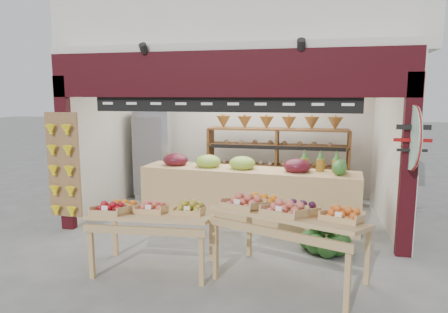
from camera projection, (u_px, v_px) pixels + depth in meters
ground at (233, 221)px, 7.48m from camera, size 60.00×60.00×0.00m
shop_structure at (249, 19)px, 8.43m from camera, size 6.36×5.12×5.40m
banana_board at (63, 167)px, 6.77m from camera, size 0.60×0.15×1.80m
gift_sign at (413, 138)px, 5.51m from camera, size 0.04×0.93×0.92m
back_shelving at (277, 148)px, 8.68m from camera, size 3.05×0.50×1.88m
refrigerator at (154, 154)px, 9.17m from camera, size 0.90×0.90×1.97m
cardboard_stack at (182, 197)px, 8.38m from camera, size 0.94×0.68×0.58m
mid_counter at (247, 193)px, 7.36m from camera, size 4.02×1.06×1.23m
display_table_left at (147, 214)px, 5.37m from camera, size 1.62×0.99×1.00m
display_table_right at (287, 213)px, 4.99m from camera, size 2.02×1.55×1.12m
watermelon_pile at (325, 238)px, 6.01m from camera, size 0.78×0.74×0.57m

